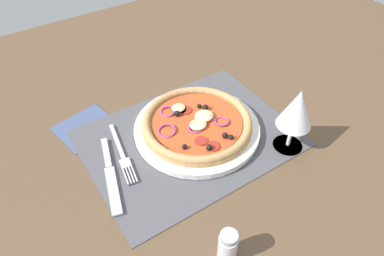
{
  "coord_description": "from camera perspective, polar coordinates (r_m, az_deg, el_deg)",
  "views": [
    {
      "loc": [
        29.97,
        47.08,
        56.53
      ],
      "look_at": [
        -0.77,
        0.0,
        2.81
      ],
      "focal_mm": 33.51,
      "sensor_mm": 36.0,
      "label": 1
    }
  ],
  "objects": [
    {
      "name": "knife",
      "position": [
        0.74,
        -12.88,
        -7.23
      ],
      "size": [
        7.12,
        19.67,
        0.62
      ],
      "rotation": [
        0.0,
        0.0,
        1.29
      ],
      "color": "#B2B5BA",
      "rests_on": "placemat"
    },
    {
      "name": "plate",
      "position": [
        0.8,
        0.77,
        -0.07
      ],
      "size": [
        28.05,
        28.05,
        1.41
      ],
      "primitive_type": "cylinder",
      "color": "silver",
      "rests_on": "placemat"
    },
    {
      "name": "pepper_shaker",
      "position": [
        0.61,
        5.7,
        -18.21
      ],
      "size": [
        3.2,
        3.2,
        6.7
      ],
      "color": "silver",
      "rests_on": "ground_plane"
    },
    {
      "name": "fork",
      "position": [
        0.77,
        -11.02,
        -4.32
      ],
      "size": [
        4.66,
        17.98,
        0.44
      ],
      "rotation": [
        0.0,
        0.0,
        1.39
      ],
      "color": "#B2B5BA",
      "rests_on": "placemat"
    },
    {
      "name": "pizza",
      "position": [
        0.79,
        0.77,
        0.87
      ],
      "size": [
        24.38,
        24.38,
        2.65
      ],
      "color": "tan",
      "rests_on": "plate"
    },
    {
      "name": "wine_glass",
      "position": [
        0.74,
        16.33,
        2.73
      ],
      "size": [
        7.2,
        7.2,
        14.9
      ],
      "color": "silver",
      "rests_on": "ground_plane"
    },
    {
      "name": "napkin",
      "position": [
        0.85,
        -16.47,
        0.14
      ],
      "size": [
        14.43,
        13.47,
        0.36
      ],
      "primitive_type": "cube",
      "rotation": [
        0.0,
        0.0,
        0.21
      ],
      "color": "#425175",
      "rests_on": "ground_plane"
    },
    {
      "name": "placemat",
      "position": [
        0.79,
        -0.47,
        -1.58
      ],
      "size": [
        44.76,
        33.68,
        0.4
      ],
      "primitive_type": "cube",
      "color": "#4C4C51",
      "rests_on": "ground_plane"
    },
    {
      "name": "ground_plane",
      "position": [
        0.8,
        -0.46,
        -2.28
      ],
      "size": [
        190.0,
        140.0,
        2.4
      ],
      "primitive_type": "cube",
      "color": "brown"
    }
  ]
}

